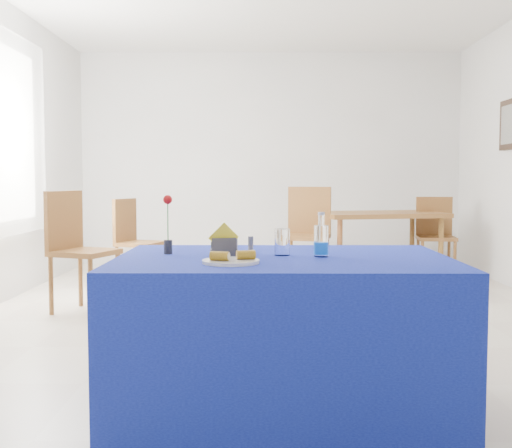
{
  "coord_description": "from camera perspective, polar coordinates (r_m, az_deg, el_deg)",
  "views": [
    {
      "loc": [
        -0.12,
        -5.03,
        1.13
      ],
      "look_at": [
        -0.14,
        -1.98,
        0.92
      ],
      "focal_mm": 45.0,
      "sensor_mm": 36.0,
      "label": 1
    }
  ],
  "objects": [
    {
      "name": "room_shell",
      "position": [
        5.07,
        1.85,
        10.96
      ],
      "size": [
        7.0,
        7.0,
        7.0
      ],
      "color": "silver",
      "rests_on": "ground"
    },
    {
      "name": "floor",
      "position": [
        5.16,
        1.81,
        -8.69
      ],
      "size": [
        7.0,
        7.0,
        0.0
      ],
      "primitive_type": "plane",
      "color": "beige",
      "rests_on": "ground"
    },
    {
      "name": "banana_pieces",
      "position": [
        2.85,
        -2.05,
        -2.8
      ],
      "size": [
        0.21,
        0.11,
        0.04
      ],
      "color": "yellow",
      "rests_on": "plate"
    },
    {
      "name": "salt_shaker",
      "position": [
        3.23,
        -1.91,
        -1.87
      ],
      "size": [
        0.03,
        0.03,
        0.08
      ],
      "primitive_type": "cylinder",
      "color": "slate",
      "rests_on": "blue_table"
    },
    {
      "name": "pepper_shaker",
      "position": [
        3.24,
        -0.48,
        -1.85
      ],
      "size": [
        0.03,
        0.03,
        0.08
      ],
      "primitive_type": "cylinder",
      "color": "slate",
      "rests_on": "blue_table"
    },
    {
      "name": "blue_table",
      "position": [
        3.17,
        2.38,
        -9.77
      ],
      "size": [
        1.6,
        1.1,
        0.76
      ],
      "color": "navy",
      "rests_on": "floor"
    },
    {
      "name": "napkin_holder",
      "position": [
        3.12,
        -2.9,
        -1.96
      ],
      "size": [
        0.15,
        0.08,
        0.16
      ],
      "color": "#35353A",
      "rests_on": "blue_table"
    },
    {
      "name": "plate",
      "position": [
        2.86,
        -2.25,
        -3.35
      ],
      "size": [
        0.26,
        0.26,
        0.01
      ],
      "primitive_type": "cylinder",
      "color": "silver",
      "rests_on": "blue_table"
    },
    {
      "name": "drinking_glass",
      "position": [
        3.15,
        2.34,
        -1.61
      ],
      "size": [
        0.07,
        0.07,
        0.13
      ],
      "primitive_type": "cylinder",
      "color": "white",
      "rests_on": "blue_table"
    },
    {
      "name": "picture_art",
      "position": [
        7.13,
        21.77,
        8.27
      ],
      "size": [
        0.02,
        0.52,
        0.4
      ],
      "primitive_type": "cube",
      "color": "#998C66",
      "rests_on": "room_shell"
    },
    {
      "name": "curtain",
      "position": [
        6.28,
        -21.03,
        7.54
      ],
      "size": [
        0.04,
        1.75,
        1.85
      ],
      "primitive_type": "cube",
      "color": "white",
      "rests_on": "room_shell"
    },
    {
      "name": "oak_table",
      "position": [
        7.49,
        10.84,
        0.44
      ],
      "size": [
        1.56,
        1.2,
        0.76
      ],
      "color": "olive",
      "rests_on": "floor"
    },
    {
      "name": "chair_win_b",
      "position": [
        6.86,
        -10.84,
        -1.06
      ],
      "size": [
        0.53,
        0.53,
        0.93
      ],
      "rotation": [
        0.0,
        0.0,
        1.23
      ],
      "color": "brown",
      "rests_on": "floor"
    },
    {
      "name": "window_pane",
      "position": [
        6.3,
        -21.63,
        7.51
      ],
      "size": [
        0.04,
        1.5,
        1.6
      ],
      "primitive_type": "cube",
      "color": "white",
      "rests_on": "room_shell"
    },
    {
      "name": "chair_bg_left",
      "position": [
        6.91,
        4.57,
        -0.37
      ],
      "size": [
        0.58,
        0.58,
        1.05
      ],
      "rotation": [
        0.0,
        0.0,
        -0.28
      ],
      "color": "brown",
      "rests_on": "floor"
    },
    {
      "name": "rose_vase",
      "position": [
        3.23,
        -7.84,
        -0.19
      ],
      "size": [
        0.05,
        0.05,
        0.29
      ],
      "color": "#242429",
      "rests_on": "blue_table"
    },
    {
      "name": "chair_win_a",
      "position": [
        5.68,
        -15.76,
        -1.56
      ],
      "size": [
        0.6,
        0.6,
        1.03
      ],
      "rotation": [
        0.0,
        0.0,
        1.2
      ],
      "color": "brown",
      "rests_on": "floor"
    },
    {
      "name": "water_bottle",
      "position": [
        3.11,
        5.81,
        -1.59
      ],
      "size": [
        0.07,
        0.07,
        0.21
      ],
      "color": "white",
      "rests_on": "blue_table"
    },
    {
      "name": "chair_bg_right",
      "position": [
        7.7,
        15.64,
        -0.59
      ],
      "size": [
        0.46,
        0.46,
        0.93
      ],
      "rotation": [
        0.0,
        0.0,
        -0.1
      ],
      "color": "brown",
      "rests_on": "floor"
    }
  ]
}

